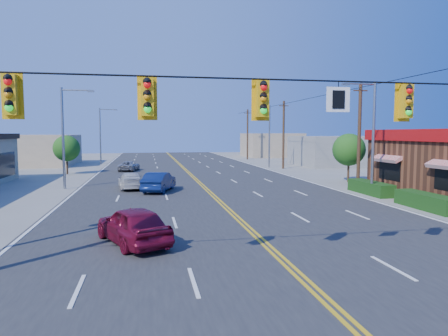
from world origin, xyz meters
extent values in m
plane|color=gray|center=(0.00, 0.00, 0.00)|extent=(160.00, 160.00, 0.00)
cube|color=#2D2D30|center=(0.00, 20.00, 0.03)|extent=(20.00, 120.00, 0.06)
cylinder|color=black|center=(0.00, 0.00, 6.00)|extent=(24.00, 0.05, 0.05)
cube|color=white|center=(1.20, 0.00, 5.45)|extent=(0.75, 0.04, 0.75)
cube|color=#D89E0C|center=(-8.00, 0.00, 5.42)|extent=(0.55, 0.34, 1.25)
cube|color=#D89E0C|center=(-4.50, 0.00, 5.42)|extent=(0.55, 0.34, 1.25)
cube|color=#D89E0C|center=(-1.20, 0.00, 5.42)|extent=(0.55, 0.34, 1.25)
cube|color=#D89E0C|center=(3.50, 0.00, 5.42)|extent=(0.55, 0.34, 1.25)
cube|color=#194214|center=(11.50, 12.00, 0.45)|extent=(1.20, 9.00, 0.90)
cylinder|color=gray|center=(11.00, 14.00, 4.00)|extent=(0.20, 0.20, 8.00)
cylinder|color=gray|center=(9.90, 14.00, 7.80)|extent=(2.20, 0.12, 0.12)
cube|color=gray|center=(8.80, 14.00, 7.75)|extent=(0.50, 0.25, 0.15)
cylinder|color=gray|center=(11.00, 38.00, 4.00)|extent=(0.20, 0.20, 8.00)
cylinder|color=gray|center=(9.90, 38.00, 7.80)|extent=(2.20, 0.12, 0.12)
cube|color=gray|center=(8.80, 38.00, 7.75)|extent=(0.50, 0.25, 0.15)
cylinder|color=gray|center=(-11.00, 22.00, 4.00)|extent=(0.20, 0.20, 8.00)
cylinder|color=gray|center=(-9.90, 22.00, 7.80)|extent=(2.20, 0.12, 0.12)
cube|color=gray|center=(-8.80, 22.00, 7.75)|extent=(0.50, 0.25, 0.15)
cylinder|color=gray|center=(-11.00, 48.00, 4.00)|extent=(0.20, 0.20, 8.00)
cylinder|color=gray|center=(-9.90, 48.00, 7.80)|extent=(2.20, 0.12, 0.12)
cube|color=gray|center=(-8.80, 48.00, 7.75)|extent=(0.50, 0.25, 0.15)
cylinder|color=#47301E|center=(12.20, 18.00, 4.20)|extent=(0.28, 0.28, 8.40)
cylinder|color=#47301E|center=(12.20, 36.00, 4.20)|extent=(0.28, 0.28, 8.40)
cylinder|color=#47301E|center=(12.20, 54.00, 4.20)|extent=(0.28, 0.28, 8.40)
cylinder|color=#47301E|center=(13.50, 22.00, 1.05)|extent=(0.20, 0.20, 2.10)
sphere|color=#235B19|center=(13.50, 22.00, 2.94)|extent=(2.94, 2.94, 2.94)
cylinder|color=#47301E|center=(-13.00, 34.00, 1.00)|extent=(0.20, 0.20, 2.00)
sphere|color=#235B19|center=(-13.00, 34.00, 2.80)|extent=(2.80, 2.80, 2.80)
cube|color=gray|center=(22.00, 40.00, 2.00)|extent=(12.00, 10.00, 4.00)
cube|color=tan|center=(-20.00, 48.00, 2.10)|extent=(11.00, 12.00, 4.20)
cube|color=tan|center=(19.00, 62.00, 2.20)|extent=(10.00, 10.00, 4.40)
imported|color=maroon|center=(-5.13, 4.58, 0.75)|extent=(3.40, 4.77, 1.51)
imported|color=#0D1D50|center=(-3.67, 18.85, 0.73)|extent=(2.82, 4.69, 1.46)
imported|color=silver|center=(-5.83, 20.80, 0.64)|extent=(2.23, 4.55, 1.27)
imported|color=#97979C|center=(-6.57, 36.19, 0.56)|extent=(2.57, 4.30, 1.12)
camera|label=1|loc=(-4.54, -11.36, 4.43)|focal=32.00mm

